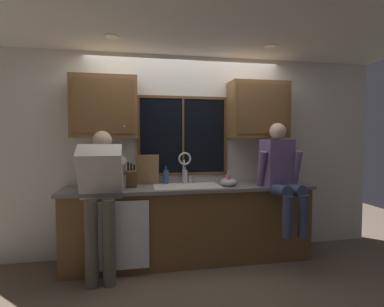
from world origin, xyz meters
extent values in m
cube|color=silver|center=(0.00, 0.06, 1.27)|extent=(5.32, 0.12, 2.55)
cylinder|color=#FFEAB2|center=(-0.88, -0.60, 2.54)|extent=(0.14, 0.14, 0.01)
cylinder|color=#FFEAB2|center=(0.88, -0.60, 2.54)|extent=(0.14, 0.14, 0.01)
cube|color=black|center=(-0.04, -0.01, 1.52)|extent=(1.10, 0.02, 0.95)
cube|color=brown|center=(-0.04, -0.02, 2.02)|extent=(1.17, 0.02, 0.04)
cube|color=brown|center=(-0.04, -0.02, 1.03)|extent=(1.17, 0.02, 0.04)
cube|color=brown|center=(-0.60, -0.02, 1.52)|extent=(0.03, 0.02, 0.95)
cube|color=brown|center=(0.53, -0.02, 1.52)|extent=(0.03, 0.02, 0.95)
cube|color=brown|center=(-0.04, -0.02, 1.52)|extent=(0.02, 0.02, 0.95)
cube|color=brown|center=(0.00, -0.29, 0.44)|extent=(2.92, 0.58, 0.88)
cube|color=slate|center=(0.00, -0.31, 0.90)|extent=(2.98, 0.62, 0.04)
cube|color=white|center=(-0.81, -0.61, 0.46)|extent=(0.60, 0.02, 0.74)
cube|color=brown|center=(-0.99, -0.17, 1.86)|extent=(0.76, 0.33, 0.72)
cube|color=brown|center=(-0.99, -0.34, 1.86)|extent=(0.68, 0.01, 0.62)
sphere|color=#B2B2B7|center=(-0.77, -0.34, 1.63)|extent=(0.02, 0.02, 0.02)
cube|color=brown|center=(0.92, -0.17, 1.86)|extent=(0.76, 0.33, 0.72)
cube|color=brown|center=(0.92, -0.34, 1.86)|extent=(0.68, 0.01, 0.62)
sphere|color=#B2B2B7|center=(1.15, -0.34, 1.63)|extent=(0.02, 0.02, 0.02)
cube|color=white|center=(-0.04, -0.30, 0.91)|extent=(0.80, 0.46, 0.02)
cube|color=beige|center=(-0.24, -0.30, 0.81)|extent=(0.36, 0.42, 0.20)
cube|color=beige|center=(0.16, -0.30, 0.81)|extent=(0.36, 0.42, 0.20)
cube|color=white|center=(-0.04, -0.30, 0.81)|extent=(0.04, 0.42, 0.20)
cylinder|color=silver|center=(-0.04, -0.08, 1.07)|extent=(0.03, 0.03, 0.30)
torus|color=silver|center=(-0.04, -0.14, 1.24)|extent=(0.16, 0.02, 0.16)
cylinder|color=silver|center=(0.04, -0.08, 0.97)|extent=(0.03, 0.03, 0.09)
cylinder|color=#595147|center=(-1.09, -0.76, 0.44)|extent=(0.13, 0.13, 0.88)
cylinder|color=#595147|center=(-0.92, -0.76, 0.44)|extent=(0.13, 0.13, 0.88)
cube|color=beige|center=(-1.00, -0.61, 1.13)|extent=(0.44, 0.48, 0.61)
sphere|color=beige|center=(-1.00, -0.42, 1.47)|extent=(0.21, 0.21, 0.21)
cylinder|color=beige|center=(-1.22, -0.43, 1.18)|extent=(0.09, 0.52, 0.26)
cylinder|color=beige|center=(-0.78, -0.43, 1.18)|extent=(0.09, 0.52, 0.26)
cylinder|color=#384260|center=(0.96, -0.69, 0.90)|extent=(0.14, 0.43, 0.16)
cylinder|color=#384260|center=(1.14, -0.69, 0.90)|extent=(0.14, 0.43, 0.16)
cylinder|color=#384260|center=(0.96, -0.91, 0.65)|extent=(0.11, 0.11, 0.46)
cylinder|color=#384260|center=(1.14, -0.91, 0.65)|extent=(0.11, 0.11, 0.46)
cube|color=slate|center=(1.05, -0.47, 1.20)|extent=(0.44, 0.31, 0.56)
sphere|color=beige|center=(1.05, -0.47, 1.58)|extent=(0.20, 0.20, 0.20)
cylinder|color=slate|center=(0.82, -0.52, 1.12)|extent=(0.08, 0.20, 0.47)
cylinder|color=slate|center=(1.28, -0.52, 1.12)|extent=(0.08, 0.20, 0.47)
cube|color=brown|center=(-0.69, -0.29, 1.02)|extent=(0.12, 0.18, 0.25)
cylinder|color=black|center=(-0.73, -0.35, 1.18)|extent=(0.02, 0.05, 0.09)
cylinder|color=black|center=(-0.69, -0.34, 1.17)|extent=(0.02, 0.04, 0.08)
cylinder|color=black|center=(-0.66, -0.34, 1.16)|extent=(0.02, 0.04, 0.06)
cube|color=#997047|center=(-0.49, -0.09, 1.10)|extent=(0.27, 0.10, 0.37)
ellipsoid|color=#B7B7BC|center=(0.46, -0.39, 0.97)|extent=(0.20, 0.20, 0.10)
cylinder|color=pink|center=(0.44, -0.43, 0.99)|extent=(0.06, 0.06, 0.14)
cylinder|color=silver|center=(0.44, -0.43, 1.08)|extent=(0.02, 0.02, 0.04)
cylinder|color=silver|center=(0.44, -0.45, 1.11)|extent=(0.01, 0.04, 0.01)
cylinder|color=#334C8C|center=(-0.27, -0.10, 1.01)|extent=(0.07, 0.07, 0.17)
cylinder|color=navy|center=(-0.27, -0.10, 1.12)|extent=(0.03, 0.03, 0.04)
cylinder|color=black|center=(-0.27, -0.10, 1.14)|extent=(0.03, 0.03, 0.01)
cylinder|color=#B7B7BC|center=(-0.03, -0.08, 1.00)|extent=(0.07, 0.07, 0.17)
cylinder|color=#929296|center=(-0.03, -0.08, 1.11)|extent=(0.03, 0.03, 0.04)
cylinder|color=black|center=(-0.03, -0.08, 1.14)|extent=(0.03, 0.03, 0.01)
camera|label=1|loc=(-0.66, -3.85, 1.50)|focal=28.15mm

